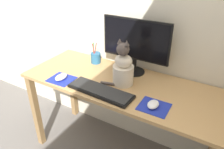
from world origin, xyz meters
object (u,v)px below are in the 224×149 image
object	(u,v)px
computer_mouse_right	(153,104)
pen_cup	(96,58)
monitor	(135,43)
keyboard	(100,91)
computer_mouse_left	(61,77)
cat	(123,68)

from	to	relation	value
computer_mouse_right	pen_cup	distance (m)	0.74
monitor	keyboard	world-z (taller)	monitor
keyboard	computer_mouse_right	distance (m)	0.37
computer_mouse_left	cat	size ratio (longest dim) A/B	0.33
keyboard	computer_mouse_left	distance (m)	0.34
monitor	keyboard	distance (m)	0.45
cat	pen_cup	distance (m)	0.42
cat	keyboard	bearing A→B (deg)	-108.82
computer_mouse_left	pen_cup	bearing A→B (deg)	81.47
keyboard	pen_cup	xyz separation A→B (m)	(-0.29, 0.37, 0.03)
computer_mouse_left	cat	bearing A→B (deg)	23.62
monitor	computer_mouse_left	xyz separation A→B (m)	(-0.41, -0.38, -0.22)
cat	computer_mouse_right	bearing A→B (deg)	-22.76
computer_mouse_left	computer_mouse_right	bearing A→B (deg)	2.66
computer_mouse_right	cat	bearing A→B (deg)	152.63
computer_mouse_right	keyboard	bearing A→B (deg)	-175.84
computer_mouse_right	cat	world-z (taller)	cat
monitor	computer_mouse_left	size ratio (longest dim) A/B	4.80
computer_mouse_left	computer_mouse_right	distance (m)	0.71
monitor	cat	size ratio (longest dim) A/B	1.57
computer_mouse_left	keyboard	bearing A→B (deg)	1.05
keyboard	cat	xyz separation A→B (m)	(0.08, 0.18, 0.11)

